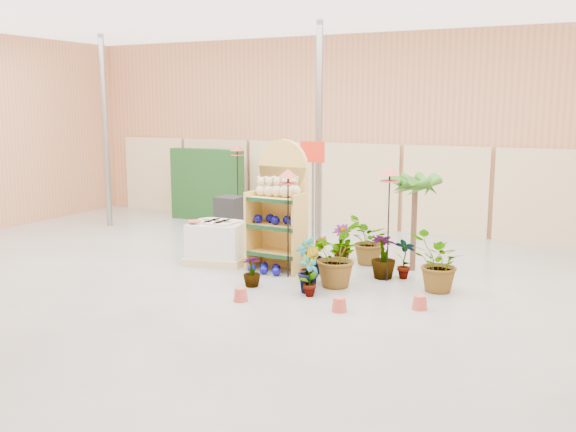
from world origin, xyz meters
name	(u,v)px	position (x,y,z in m)	size (l,w,h in m)	color
room	(256,147)	(0.00, 0.91, 2.21)	(15.20, 12.10, 4.70)	gray
display_shelf	(280,210)	(0.05, 1.71, 1.05)	(0.99, 0.66, 2.30)	gold
teddy_bears	(279,188)	(0.08, 1.60, 1.45)	(0.86, 0.24, 0.37)	beige
gazing_balls_shelf	(277,220)	(0.05, 1.56, 0.90)	(0.84, 0.29, 0.16)	#0A0A7B
gazing_balls_floor	(266,269)	(-0.01, 1.28, 0.07)	(0.63, 0.39, 0.15)	#0A0A7B
pallet_stack	(217,242)	(-1.19, 1.56, 0.38)	(1.22, 1.08, 0.79)	#D0B986
charcoal_planters	(226,224)	(-1.93, 3.06, 0.42)	(0.80, 0.50, 1.00)	black
trellis_stock	(207,185)	(-3.80, 5.20, 0.90)	(2.00, 0.30, 1.80)	#1A441A
offer_sign	(313,174)	(0.10, 2.98, 1.57)	(0.50, 0.08, 2.20)	gray
bird_table_front	(288,177)	(0.45, 1.21, 1.71)	(0.34, 0.34, 1.85)	black
bird_table_right	(390,175)	(2.02, 1.72, 1.78)	(0.34, 0.34, 1.91)	black
bird_table_back	(237,151)	(-2.45, 4.43, 1.85)	(0.34, 0.34, 1.99)	black
palm	(415,183)	(2.21, 2.61, 1.55)	(0.70, 0.70, 1.81)	brown
potted_plant_0	(307,260)	(0.86, 1.05, 0.39)	(0.41, 0.28, 0.77)	#2E6B19
potted_plant_1	(308,270)	(1.11, 0.58, 0.36)	(0.39, 0.32, 0.72)	#2E6B19
potted_plant_2	(335,255)	(1.35, 1.07, 0.51)	(0.91, 0.79, 1.02)	#2E6B19
potted_plant_3	(384,256)	(1.91, 1.87, 0.38)	(0.43, 0.43, 0.77)	#2E6B19
potted_plant_4	(405,258)	(2.24, 2.00, 0.35)	(0.37, 0.25, 0.70)	#2E6B19
potted_plant_5	(317,254)	(0.79, 1.63, 0.34)	(0.38, 0.30, 0.68)	#2E6B19
potted_plant_6	(369,241)	(1.39, 2.65, 0.45)	(0.80, 0.70, 0.89)	#2E6B19
potted_plant_7	(252,271)	(0.17, 0.45, 0.25)	(0.28, 0.28, 0.51)	#2E6B19
potted_plant_8	(309,276)	(1.22, 0.36, 0.32)	(0.34, 0.23, 0.64)	#2E6B19
potted_plant_10	(438,263)	(2.92, 1.46, 0.47)	(0.85, 0.73, 0.94)	#2E6B19
potted_plant_11	(342,242)	(0.78, 2.83, 0.33)	(0.37, 0.37, 0.66)	#2E6B19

